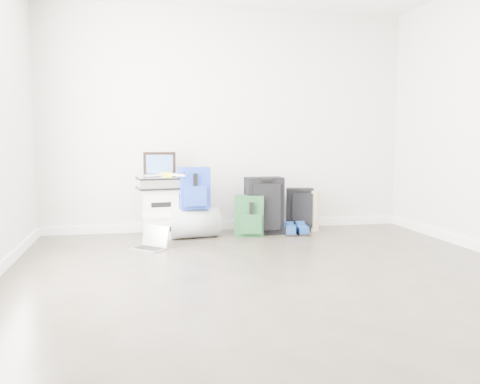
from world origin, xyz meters
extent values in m
plane|color=#332A25|center=(0.00, 0.00, 0.00)|extent=(5.00, 5.00, 0.00)
cube|color=silver|center=(0.00, 2.50, 1.35)|extent=(4.50, 0.02, 2.70)
cube|color=white|center=(0.00, 2.49, 0.05)|extent=(4.50, 0.02, 0.10)
cube|color=white|center=(-0.85, 2.09, 0.12)|extent=(0.40, 0.34, 0.24)
cube|color=white|center=(-0.85, 2.09, 0.26)|extent=(0.42, 0.36, 0.04)
cube|color=white|center=(-0.85, 2.09, 0.40)|extent=(0.40, 0.34, 0.24)
cube|color=white|center=(-0.85, 2.09, 0.54)|extent=(0.42, 0.36, 0.04)
cube|color=#B2B2B7|center=(-0.85, 2.09, 0.63)|extent=(0.54, 0.43, 0.14)
cube|color=black|center=(-0.85, 2.19, 0.84)|extent=(0.37, 0.08, 0.28)
cube|color=#224A8A|center=(-0.85, 2.18, 0.84)|extent=(0.30, 0.05, 0.21)
cube|color=gold|center=(-0.77, 2.07, 0.73)|extent=(0.13, 0.13, 0.05)
cube|color=white|center=(-0.65, 2.16, 0.73)|extent=(0.26, 0.19, 0.02)
cube|color=white|center=(-0.86, 2.19, 0.73)|extent=(0.19, 0.26, 0.02)
cube|color=white|center=(-0.89, 1.98, 0.73)|extent=(0.26, 0.19, 0.02)
cube|color=white|center=(-0.68, 1.95, 0.73)|extent=(0.19, 0.26, 0.02)
cylinder|color=gray|center=(-0.48, 2.02, 0.17)|extent=(0.60, 0.43, 0.34)
cube|color=#18329C|center=(-0.48, 2.00, 0.58)|extent=(0.36, 0.24, 0.47)
cube|color=#18329C|center=(-0.48, 1.89, 0.50)|extent=(0.25, 0.09, 0.22)
cube|color=black|center=(0.37, 2.10, 0.34)|extent=(0.44, 0.26, 0.68)
cube|color=black|center=(0.37, 1.96, 0.34)|extent=(0.33, 0.04, 0.54)
cube|color=black|center=(0.37, 1.97, 0.65)|extent=(0.13, 0.03, 0.03)
cube|color=#163D1D|center=(0.16, 2.02, 0.24)|extent=(0.37, 0.27, 0.47)
cube|color=#163D1D|center=(0.16, 1.91, 0.16)|extent=(0.26, 0.11, 0.23)
cube|color=black|center=(0.86, 2.26, 0.26)|extent=(0.37, 0.27, 0.52)
cube|color=black|center=(0.86, 2.15, 0.26)|extent=(0.25, 0.09, 0.42)
cube|color=black|center=(0.86, 2.15, 0.50)|extent=(0.12, 0.05, 0.02)
cube|color=black|center=(0.67, 1.98, 0.01)|extent=(0.21, 0.33, 0.03)
cube|color=#184191|center=(0.67, 1.98, 0.07)|extent=(0.20, 0.32, 0.07)
cube|color=black|center=(0.81, 1.98, 0.01)|extent=(0.16, 0.32, 0.03)
cube|color=#184191|center=(0.81, 1.98, 0.07)|extent=(0.15, 0.31, 0.07)
cylinder|color=tan|center=(1.01, 2.20, 0.25)|extent=(0.16, 0.16, 0.50)
cube|color=silver|center=(-1.01, 1.48, 0.01)|extent=(0.40, 0.39, 0.02)
cube|color=black|center=(-1.01, 1.48, 0.02)|extent=(0.31, 0.31, 0.00)
cube|color=black|center=(-0.93, 1.57, 0.12)|extent=(0.25, 0.23, 0.22)
camera|label=1|loc=(-1.10, -3.70, 1.13)|focal=38.00mm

